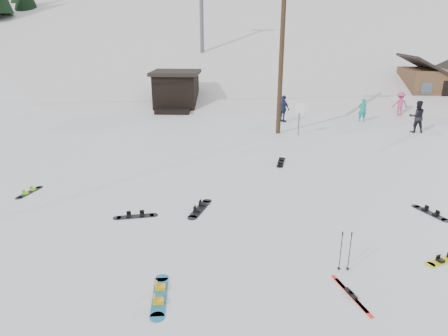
# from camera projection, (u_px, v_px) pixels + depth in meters

# --- Properties ---
(ground) EXTENTS (200.00, 200.00, 0.00)m
(ground) POSITION_uv_depth(u_px,v_px,m) (237.00, 274.00, 9.79)
(ground) COLOR white
(ground) RESTS_ON ground
(ski_slope) EXTENTS (60.00, 85.24, 65.97)m
(ski_slope) POSITION_uv_depth(u_px,v_px,m) (244.00, 141.00, 65.57)
(ski_slope) COLOR silver
(ski_slope) RESTS_ON ground
(ridge_left) EXTENTS (47.54, 95.03, 58.38)m
(ridge_left) POSITION_uv_depth(u_px,v_px,m) (7.00, 144.00, 60.51)
(ridge_left) COLOR white
(ridge_left) RESTS_ON ground
(treeline_crest) EXTENTS (50.00, 6.00, 10.00)m
(treeline_crest) POSITION_uv_depth(u_px,v_px,m) (246.00, 54.00, 90.76)
(treeline_crest) COLOR black
(treeline_crest) RESTS_ON ski_slope
(utility_pole) EXTENTS (2.00, 0.26, 9.00)m
(utility_pole) POSITION_uv_depth(u_px,v_px,m) (282.00, 48.00, 21.31)
(utility_pole) COLOR #3A2819
(utility_pole) RESTS_ON ground
(trail_sign) EXTENTS (0.50, 0.09, 1.85)m
(trail_sign) POSITION_uv_depth(u_px,v_px,m) (299.00, 113.00, 21.99)
(trail_sign) COLOR #595B60
(trail_sign) RESTS_ON ground
(lift_hut) EXTENTS (3.40, 4.10, 2.75)m
(lift_hut) POSITION_uv_depth(u_px,v_px,m) (176.00, 90.00, 29.31)
(lift_hut) COLOR black
(lift_hut) RESTS_ON ground
(lift_tower_near) EXTENTS (2.20, 0.36, 8.00)m
(lift_tower_near) POSITION_uv_depth(u_px,v_px,m) (201.00, 2.00, 35.63)
(lift_tower_near) COLOR #595B60
(lift_tower_near) RESTS_ON ski_slope
(cabin) EXTENTS (5.39, 4.40, 3.77)m
(cabin) POSITION_uv_depth(u_px,v_px,m) (437.00, 85.00, 31.12)
(cabin) COLOR brown
(cabin) RESTS_ON ground
(hero_snowboard) EXTENTS (0.49, 1.67, 0.12)m
(hero_snowboard) POSITION_uv_depth(u_px,v_px,m) (160.00, 296.00, 8.96)
(hero_snowboard) COLOR #1B75AF
(hero_snowboard) RESTS_ON ground
(hero_skis) EXTENTS (0.61, 1.51, 0.08)m
(hero_skis) POSITION_uv_depth(u_px,v_px,m) (351.00, 295.00, 9.01)
(hero_skis) COLOR red
(hero_skis) RESTS_ON ground
(ski_poles) EXTENTS (0.30, 0.08, 1.07)m
(ski_poles) POSITION_uv_depth(u_px,v_px,m) (345.00, 251.00, 9.77)
(ski_poles) COLOR black
(ski_poles) RESTS_ON ground
(board_scatter_a) EXTENTS (1.38, 0.54, 0.10)m
(board_scatter_a) POSITION_uv_depth(u_px,v_px,m) (136.00, 216.00, 12.75)
(board_scatter_a) COLOR black
(board_scatter_a) RESTS_ON ground
(board_scatter_b) EXTENTS (0.66, 1.62, 0.12)m
(board_scatter_b) POSITION_uv_depth(u_px,v_px,m) (200.00, 209.00, 13.27)
(board_scatter_b) COLOR black
(board_scatter_b) RESTS_ON ground
(board_scatter_c) EXTENTS (0.48, 1.27, 0.09)m
(board_scatter_c) POSITION_uv_depth(u_px,v_px,m) (29.00, 192.00, 14.61)
(board_scatter_c) COLOR black
(board_scatter_c) RESTS_ON ground
(board_scatter_d) EXTENTS (0.79, 1.29, 0.10)m
(board_scatter_d) POSITION_uv_depth(u_px,v_px,m) (430.00, 213.00, 12.98)
(board_scatter_d) COLOR black
(board_scatter_d) RESTS_ON ground
(board_scatter_e) EXTENTS (1.25, 0.74, 0.10)m
(board_scatter_e) POSITION_uv_depth(u_px,v_px,m) (446.00, 260.00, 10.36)
(board_scatter_e) COLOR yellow
(board_scatter_e) RESTS_ON ground
(board_scatter_f) EXTENTS (0.49, 1.48, 0.10)m
(board_scatter_f) POSITION_uv_depth(u_px,v_px,m) (281.00, 162.00, 17.84)
(board_scatter_f) COLOR black
(board_scatter_f) RESTS_ON ground
(skier_teal) EXTENTS (0.56, 0.39, 1.47)m
(skier_teal) POSITION_uv_depth(u_px,v_px,m) (362.00, 110.00, 25.52)
(skier_teal) COLOR #0E8E87
(skier_teal) RESTS_ON ground
(skier_dark) EXTENTS (0.90, 0.71, 1.83)m
(skier_dark) POSITION_uv_depth(u_px,v_px,m) (417.00, 117.00, 22.75)
(skier_dark) COLOR black
(skier_dark) RESTS_ON ground
(skier_pink) EXTENTS (1.11, 0.72, 1.62)m
(skier_pink) POSITION_uv_depth(u_px,v_px,m) (400.00, 104.00, 27.10)
(skier_pink) COLOR #BB426E
(skier_pink) RESTS_ON ground
(skier_navy) EXTENTS (0.94, 1.04, 1.70)m
(skier_navy) POSITION_uv_depth(u_px,v_px,m) (283.00, 109.00, 25.29)
(skier_navy) COLOR #1B2245
(skier_navy) RESTS_ON ground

